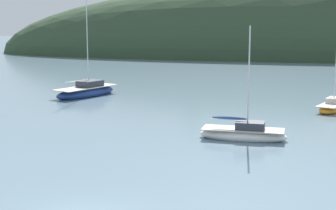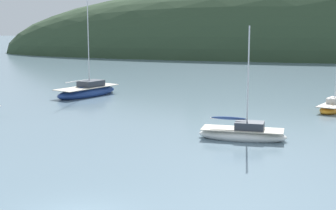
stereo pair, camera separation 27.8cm
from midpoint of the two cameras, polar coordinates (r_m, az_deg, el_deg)
sailboat_orange_cutter at (r=33.19m, az=8.55°, el=-3.18°), size 5.75×2.33×7.40m
sailboat_blue_center at (r=45.15m, az=18.08°, el=-0.22°), size 3.61×5.27×5.87m
sailboat_grey_yawl at (r=51.85m, az=-8.79°, el=1.50°), size 5.57×7.91×9.91m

